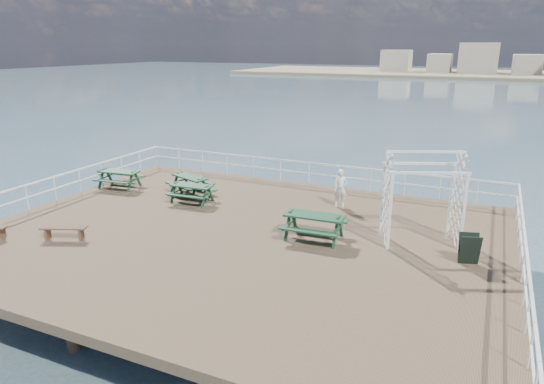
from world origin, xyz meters
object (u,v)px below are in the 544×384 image
(picnic_table_c, at_px, (314,221))
(trellis_arbor, at_px, (422,203))
(picnic_table_b, at_px, (190,181))
(person, at_px, (340,188))
(picnic_table_a, at_px, (119,175))
(flat_bench_near, at_px, (64,230))
(picnic_table_d, at_px, (192,190))

(picnic_table_c, relative_size, trellis_arbor, 0.66)
(picnic_table_b, height_order, person, person)
(picnic_table_a, distance_m, person, 10.23)
(flat_bench_near, relative_size, person, 1.01)
(picnic_table_b, distance_m, trellis_arbor, 10.29)
(picnic_table_a, distance_m, flat_bench_near, 6.23)
(picnic_table_b, relative_size, picnic_table_d, 1.20)
(flat_bench_near, bearing_deg, picnic_table_a, 91.71)
(picnic_table_b, relative_size, picnic_table_c, 1.05)
(picnic_table_b, height_order, picnic_table_d, picnic_table_b)
(picnic_table_a, height_order, picnic_table_d, picnic_table_a)
(picnic_table_b, xyz_separation_m, trellis_arbor, (10.14, -1.55, 0.83))
(flat_bench_near, bearing_deg, trellis_arbor, 0.68)
(trellis_arbor, bearing_deg, picnic_table_d, 154.65)
(picnic_table_d, bearing_deg, picnic_table_c, -19.13)
(picnic_table_d, relative_size, trellis_arbor, 0.58)
(picnic_table_a, xyz_separation_m, picnic_table_b, (3.46, 0.65, -0.02))
(picnic_table_b, height_order, flat_bench_near, picnic_table_b)
(picnic_table_a, xyz_separation_m, picnic_table_c, (10.30, -2.09, 0.05))
(trellis_arbor, relative_size, person, 2.02)
(picnic_table_c, xyz_separation_m, picnic_table_d, (-6.03, 1.66, -0.08))
(picnic_table_b, bearing_deg, trellis_arbor, 11.09)
(picnic_table_c, bearing_deg, flat_bench_near, -157.84)
(trellis_arbor, bearing_deg, flat_bench_near, -179.05)
(picnic_table_b, relative_size, trellis_arbor, 0.70)
(flat_bench_near, relative_size, trellis_arbor, 0.50)
(picnic_table_a, relative_size, flat_bench_near, 1.29)
(picnic_table_a, height_order, picnic_table_c, picnic_table_c)
(flat_bench_near, xyz_separation_m, trellis_arbor, (11.03, 4.76, 1.06))
(picnic_table_d, bearing_deg, picnic_table_b, 123.07)
(picnic_table_a, distance_m, picnic_table_d, 4.28)
(picnic_table_a, relative_size, picnic_table_b, 0.93)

